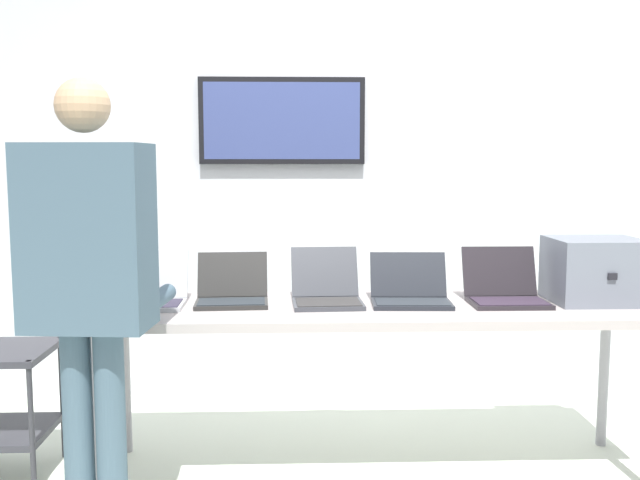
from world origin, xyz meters
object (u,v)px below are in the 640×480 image
Objects in this scene: workbench at (373,317)px; laptop_station_4 at (505,290)px; laptop_station_0 at (147,293)px; person at (90,270)px; equipment_box at (595,270)px; laptop_station_3 at (410,292)px; laptop_station_1 at (232,292)px; laptop_station_2 at (327,291)px.

laptop_station_4 is (0.62, 0.04, 0.11)m from workbench.
person is (-0.06, -0.66, 0.21)m from laptop_station_0.
equipment_box is 0.24× the size of person.
workbench is 0.21m from laptop_station_3.
laptop_station_0 is at bearing -175.76° from laptop_station_1.
person is at bearing -158.98° from laptop_station_4.
equipment_box is at bearing 2.80° from workbench.
person reaches higher than laptop_station_0.
equipment_box is at bearing 0.27° from laptop_station_0.
laptop_station_3 is (0.18, 0.04, 0.11)m from workbench.
laptop_station_0 is 0.70m from person.
laptop_station_4 is at bearing 0.54° from laptop_station_3.
workbench is 0.25m from laptop_station_2.
laptop_station_0 is at bearing 84.54° from person.
laptop_station_2 reaches higher than laptop_station_3.
person is at bearing -162.64° from equipment_box.
equipment_box reaches higher than laptop_station_2.
laptop_station_4 reaches higher than laptop_station_2.
laptop_station_3 reaches higher than workbench.
equipment_box reaches higher than laptop_station_3.
equipment_box reaches higher than laptop_station_4.
workbench is at bearing -177.20° from equipment_box.
laptop_station_1 is at bearing 178.67° from laptop_station_4.
laptop_station_4 is at bearing 3.72° from workbench.
workbench is 6.35× the size of equipment_box.
laptop_station_0 is 0.94× the size of laptop_station_2.
workbench is 1.50× the size of person.
laptop_station_2 is at bearing 177.32° from laptop_station_3.
laptop_station_0 is (-2.09, -0.01, -0.09)m from equipment_box.
laptop_station_2 reaches higher than workbench.
laptop_station_1 is 0.20× the size of person.
workbench is 0.67m from laptop_station_1.
laptop_station_0 is 0.95× the size of laptop_station_3.
laptop_station_0 is 0.20× the size of person.
workbench is at bearing -2.28° from laptop_station_0.
laptop_station_0 is 1.02× the size of laptop_station_1.
equipment_box is 0.44m from laptop_station_4.
laptop_station_1 is at bearing 57.02° from person.
person reaches higher than laptop_station_3.
laptop_station_1 is 0.83m from laptop_station_3.
person is at bearing -142.76° from laptop_station_2.
workbench is 6.97× the size of laptop_station_2.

